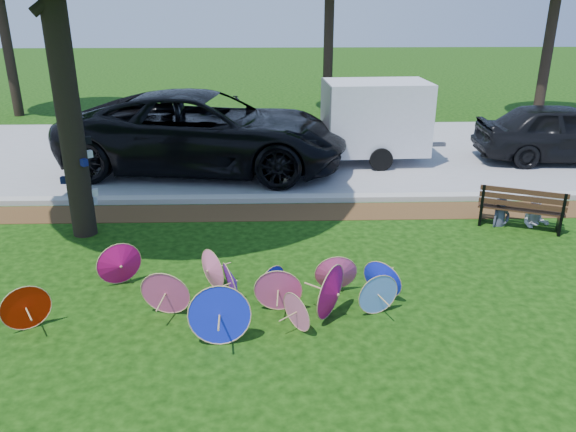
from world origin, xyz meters
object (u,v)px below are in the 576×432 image
object	(u,v)px
cargo_trailer	(376,117)
person_right	(539,199)
parasol_pile	(246,289)
dark_pickup	(564,133)
person_left	(504,198)
black_van	(206,132)
park_bench	(521,206)

from	to	relation	value
cargo_trailer	person_right	xyz separation A→B (m)	(2.42, -4.66, -0.69)
cargo_trailer	parasol_pile	bearing A→B (deg)	-115.05
dark_pickup	person_left	xyz separation A→B (m)	(-3.43, -4.56, -0.21)
person_right	dark_pickup	bearing A→B (deg)	77.87
black_van	dark_pickup	distance (m)	9.65
park_bench	person_left	size ratio (longest dim) A/B	1.38
black_van	park_bench	world-z (taller)	black_van
park_bench	person_right	bearing A→B (deg)	31.23
parasol_pile	park_bench	world-z (taller)	park_bench
cargo_trailer	park_bench	xyz separation A→B (m)	(2.07, -4.71, -0.82)
black_van	person_right	bearing A→B (deg)	-112.81
black_van	person_right	distance (m)	8.03
parasol_pile	dark_pickup	size ratio (longest dim) A/B	1.20
cargo_trailer	park_bench	bearing A→B (deg)	-68.97
cargo_trailer	person_right	bearing A→B (deg)	-65.25
park_bench	person_left	bearing A→B (deg)	-165.03
parasol_pile	person_right	world-z (taller)	person_right
parasol_pile	person_left	world-z (taller)	person_left
cargo_trailer	park_bench	size ratio (longest dim) A/B	1.66
park_bench	person_right	size ratio (longest dim) A/B	1.47
dark_pickup	person_right	world-z (taller)	dark_pickup
cargo_trailer	person_right	distance (m)	5.29
cargo_trailer	black_van	bearing A→B (deg)	-175.20
dark_pickup	cargo_trailer	xyz separation A→B (m)	(-5.16, 0.10, 0.44)
dark_pickup	park_bench	world-z (taller)	dark_pickup
person_left	park_bench	bearing A→B (deg)	-29.13
black_van	park_bench	size ratio (longest dim) A/B	4.49
dark_pickup	person_left	distance (m)	5.71
park_bench	person_right	distance (m)	0.38
cargo_trailer	person_left	bearing A→B (deg)	-72.44
person_left	person_right	distance (m)	0.70
person_right	parasol_pile	bearing A→B (deg)	-132.27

